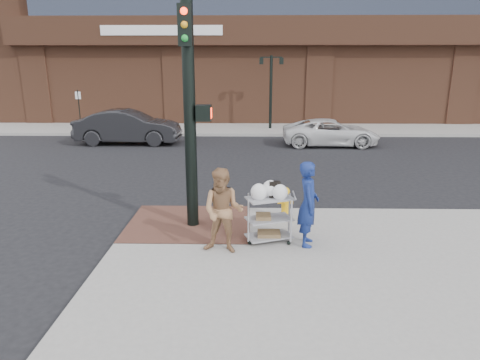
{
  "coord_description": "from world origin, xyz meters",
  "views": [
    {
      "loc": [
        0.76,
        -8.37,
        3.72
      ],
      "look_at": [
        0.58,
        0.68,
        1.25
      ],
      "focal_mm": 32.0,
      "sensor_mm": 36.0,
      "label": 1
    }
  ],
  "objects_px": {
    "woman_blue": "(308,204)",
    "utility_cart": "(269,215)",
    "minivan_white": "(331,132)",
    "lamp_post": "(271,84)",
    "sedan_dark": "(128,127)",
    "fire_hydrant": "(285,203)",
    "traffic_signal_pole": "(190,107)",
    "pedestrian_tan": "(223,211)"
  },
  "relations": [
    {
      "from": "woman_blue",
      "to": "utility_cart",
      "type": "relative_size",
      "value": 1.36
    },
    {
      "from": "utility_cart",
      "to": "minivan_white",
      "type": "bearing_deg",
      "value": 73.65
    },
    {
      "from": "lamp_post",
      "to": "sedan_dark",
      "type": "bearing_deg",
      "value": -148.82
    },
    {
      "from": "lamp_post",
      "to": "utility_cart",
      "type": "height_order",
      "value": "lamp_post"
    },
    {
      "from": "lamp_post",
      "to": "minivan_white",
      "type": "xyz_separation_m",
      "value": [
        2.6,
        -4.49,
        -2.0
      ]
    },
    {
      "from": "lamp_post",
      "to": "woman_blue",
      "type": "xyz_separation_m",
      "value": [
        -0.04,
        -16.25,
        -1.6
      ]
    },
    {
      "from": "lamp_post",
      "to": "fire_hydrant",
      "type": "distance_m",
      "value": 14.9
    },
    {
      "from": "minivan_white",
      "to": "lamp_post",
      "type": "bearing_deg",
      "value": 30.88
    },
    {
      "from": "traffic_signal_pole",
      "to": "fire_hydrant",
      "type": "bearing_deg",
      "value": 12.76
    },
    {
      "from": "utility_cart",
      "to": "sedan_dark",
      "type": "bearing_deg",
      "value": 117.41
    },
    {
      "from": "traffic_signal_pole",
      "to": "sedan_dark",
      "type": "distance_m",
      "value": 12.06
    },
    {
      "from": "traffic_signal_pole",
      "to": "fire_hydrant",
      "type": "xyz_separation_m",
      "value": [
        2.12,
        0.48,
        -2.29
      ]
    },
    {
      "from": "traffic_signal_pole",
      "to": "pedestrian_tan",
      "type": "xyz_separation_m",
      "value": [
        0.76,
        -1.4,
        -1.84
      ]
    },
    {
      "from": "lamp_post",
      "to": "sedan_dark",
      "type": "relative_size",
      "value": 0.82
    },
    {
      "from": "minivan_white",
      "to": "utility_cart",
      "type": "xyz_separation_m",
      "value": [
        -3.4,
        -11.61,
        0.11
      ]
    },
    {
      "from": "minivan_white",
      "to": "utility_cart",
      "type": "distance_m",
      "value": 12.1
    },
    {
      "from": "lamp_post",
      "to": "traffic_signal_pole",
      "type": "height_order",
      "value": "traffic_signal_pole"
    },
    {
      "from": "minivan_white",
      "to": "fire_hydrant",
      "type": "distance_m",
      "value": 10.68
    },
    {
      "from": "woman_blue",
      "to": "sedan_dark",
      "type": "height_order",
      "value": "woman_blue"
    },
    {
      "from": "traffic_signal_pole",
      "to": "fire_hydrant",
      "type": "relative_size",
      "value": 6.49
    },
    {
      "from": "sedan_dark",
      "to": "utility_cart",
      "type": "relative_size",
      "value": 3.84
    },
    {
      "from": "lamp_post",
      "to": "minivan_white",
      "type": "distance_m",
      "value": 5.56
    },
    {
      "from": "minivan_white",
      "to": "sedan_dark",
      "type": "bearing_deg",
      "value": 89.14
    },
    {
      "from": "pedestrian_tan",
      "to": "fire_hydrant",
      "type": "bearing_deg",
      "value": 65.16
    },
    {
      "from": "traffic_signal_pole",
      "to": "minivan_white",
      "type": "relative_size",
      "value": 1.13
    },
    {
      "from": "pedestrian_tan",
      "to": "woman_blue",
      "type": "bearing_deg",
      "value": 23.75
    },
    {
      "from": "fire_hydrant",
      "to": "minivan_white",
      "type": "bearing_deg",
      "value": 73.9
    },
    {
      "from": "lamp_post",
      "to": "traffic_signal_pole",
      "type": "bearing_deg",
      "value": -99.24
    },
    {
      "from": "sedan_dark",
      "to": "fire_hydrant",
      "type": "bearing_deg",
      "value": -147.5
    },
    {
      "from": "traffic_signal_pole",
      "to": "woman_blue",
      "type": "height_order",
      "value": "traffic_signal_pole"
    },
    {
      "from": "lamp_post",
      "to": "fire_hydrant",
      "type": "relative_size",
      "value": 5.19
    },
    {
      "from": "pedestrian_tan",
      "to": "lamp_post",
      "type": "bearing_deg",
      "value": 95.17
    },
    {
      "from": "traffic_signal_pole",
      "to": "fire_hydrant",
      "type": "distance_m",
      "value": 3.15
    },
    {
      "from": "lamp_post",
      "to": "pedestrian_tan",
      "type": "relative_size",
      "value": 2.39
    },
    {
      "from": "pedestrian_tan",
      "to": "fire_hydrant",
      "type": "distance_m",
      "value": 2.36
    },
    {
      "from": "pedestrian_tan",
      "to": "traffic_signal_pole",
      "type": "bearing_deg",
      "value": 129.57
    },
    {
      "from": "fire_hydrant",
      "to": "traffic_signal_pole",
      "type": "bearing_deg",
      "value": -167.24
    },
    {
      "from": "woman_blue",
      "to": "fire_hydrant",
      "type": "distance_m",
      "value": 1.6
    },
    {
      "from": "pedestrian_tan",
      "to": "minivan_white",
      "type": "relative_size",
      "value": 0.38
    },
    {
      "from": "utility_cart",
      "to": "pedestrian_tan",
      "type": "bearing_deg",
      "value": -149.96
    },
    {
      "from": "sedan_dark",
      "to": "traffic_signal_pole",
      "type": "bearing_deg",
      "value": -157.42
    },
    {
      "from": "minivan_white",
      "to": "fire_hydrant",
      "type": "height_order",
      "value": "minivan_white"
    }
  ]
}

